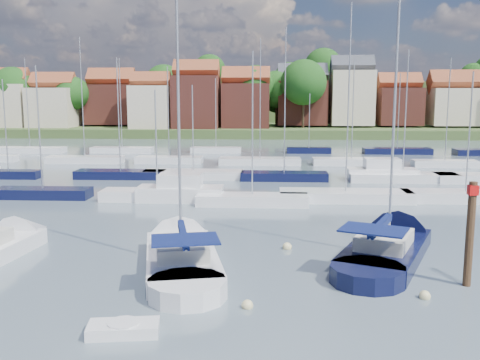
{
  "coord_description": "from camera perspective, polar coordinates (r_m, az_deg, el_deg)",
  "views": [
    {
      "loc": [
        1.93,
        -22.8,
        8.57
      ],
      "look_at": [
        -0.08,
        14.0,
        2.73
      ],
      "focal_mm": 40.0,
      "sensor_mm": 36.0,
      "label": 1
    }
  ],
  "objects": [
    {
      "name": "marina_field",
      "position": [
        58.52,
        3.07,
        1.0
      ],
      "size": [
        79.62,
        41.41,
        15.93
      ],
      "color": "silver",
      "rests_on": "ground"
    },
    {
      "name": "sailboat_left",
      "position": [
        32.51,
        -24.09,
        -6.44
      ],
      "size": [
        4.13,
        11.53,
        15.35
      ],
      "rotation": [
        0.0,
        0.0,
        1.47
      ],
      "color": "silver",
      "rests_on": "ground"
    },
    {
      "name": "buoy_e",
      "position": [
        30.55,
        5.05,
        -7.32
      ],
      "size": [
        0.53,
        0.53,
        0.53
      ],
      "primitive_type": "sphere",
      "color": "beige",
      "rests_on": "ground"
    },
    {
      "name": "buoy_f",
      "position": [
        24.67,
        19.08,
        -11.84
      ],
      "size": [
        0.49,
        0.49,
        0.49
      ],
      "primitive_type": "sphere",
      "color": "beige",
      "rests_on": "ground"
    },
    {
      "name": "tender",
      "position": [
        20.52,
        -12.32,
        -15.25
      ],
      "size": [
        2.7,
        1.54,
        0.55
      ],
      "rotation": [
        0.0,
        0.0,
        0.14
      ],
      "color": "silver",
      "rests_on": "ground"
    },
    {
      "name": "buoy_c",
      "position": [
        24.98,
        -9.42,
        -11.19
      ],
      "size": [
        0.44,
        0.44,
        0.44
      ],
      "primitive_type": "sphere",
      "color": "#D85914",
      "rests_on": "ground"
    },
    {
      "name": "buoy_d",
      "position": [
        22.42,
        0.79,
        -13.48
      ],
      "size": [
        0.48,
        0.48,
        0.48
      ],
      "primitive_type": "sphere",
      "color": "beige",
      "rests_on": "ground"
    },
    {
      "name": "sailboat_navy",
      "position": [
        31.26,
        15.96,
        -6.6
      ],
      "size": [
        8.45,
        13.53,
        18.23
      ],
      "rotation": [
        0.0,
        0.0,
        1.16
      ],
      "color": "black",
      "rests_on": "ground"
    },
    {
      "name": "ground",
      "position": [
        63.41,
        1.35,
        1.24
      ],
      "size": [
        260.0,
        260.0,
        0.0
      ],
      "primitive_type": "plane",
      "color": "#46565F",
      "rests_on": "ground"
    },
    {
      "name": "far_shore_town",
      "position": [
        155.52,
        3.26,
        7.53
      ],
      "size": [
        212.46,
        90.0,
        22.27
      ],
      "color": "#40572B",
      "rests_on": "ground"
    },
    {
      "name": "sailboat_centre",
      "position": [
        28.93,
        -6.43,
        -7.57
      ],
      "size": [
        6.18,
        13.48,
        17.65
      ],
      "rotation": [
        0.0,
        0.0,
        1.79
      ],
      "color": "silver",
      "rests_on": "ground"
    },
    {
      "name": "timber_piling",
      "position": [
        26.43,
        23.2,
        -7.26
      ],
      "size": [
        0.4,
        0.4,
        7.05
      ],
      "color": "#4C331E",
      "rests_on": "ground"
    }
  ]
}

